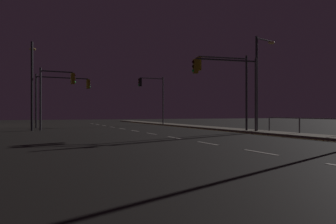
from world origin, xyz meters
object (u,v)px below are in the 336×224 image
at_px(traffic_light_far_left, 228,78).
at_px(street_lamp_mid_block, 32,77).
at_px(traffic_light_mid_left, 56,87).
at_px(traffic_light_mid_right, 62,90).
at_px(traffic_light_far_center, 153,91).
at_px(street_lamp_corner, 260,74).
at_px(traffic_light_far_right, 225,77).

xyz_separation_m(traffic_light_far_left, street_lamp_mid_block, (-12.56, 9.35, 0.46)).
xyz_separation_m(traffic_light_mid_left, traffic_light_far_left, (10.68, -9.74, 0.28)).
height_order(traffic_light_far_left, traffic_light_mid_right, traffic_light_far_left).
bearing_deg(traffic_light_far_center, street_lamp_mid_block, -147.36).
relative_size(traffic_light_mid_left, traffic_light_far_left, 0.99).
xyz_separation_m(traffic_light_far_center, traffic_light_far_left, (-0.77, -17.89, -0.18)).
bearing_deg(street_lamp_mid_block, street_lamp_corner, -29.72).
height_order(traffic_light_far_left, traffic_light_far_right, traffic_light_far_right).
distance_m(street_lamp_corner, street_lamp_mid_block, 17.90).
height_order(traffic_light_far_center, traffic_light_far_left, traffic_light_far_center).
relative_size(traffic_light_far_left, traffic_light_far_right, 0.94).
bearing_deg(traffic_light_mid_left, street_lamp_corner, -34.12).
relative_size(traffic_light_far_left, street_lamp_mid_block, 0.73).
bearing_deg(street_lamp_mid_block, traffic_light_far_right, -32.57).
bearing_deg(street_lamp_corner, traffic_light_mid_right, 131.65).
distance_m(traffic_light_mid_left, street_lamp_corner, 16.52).
xyz_separation_m(traffic_light_mid_left, traffic_light_far_right, (11.08, -8.67, 0.47)).
distance_m(traffic_light_far_left, street_lamp_corner, 3.06).
relative_size(traffic_light_far_center, traffic_light_mid_left, 1.09).
bearing_deg(traffic_light_mid_left, traffic_light_far_center, 35.45).
height_order(traffic_light_far_center, traffic_light_mid_left, traffic_light_far_center).
relative_size(traffic_light_far_center, street_lamp_mid_block, 0.79).
bearing_deg(traffic_light_far_right, traffic_light_far_left, -110.77).
height_order(traffic_light_mid_right, street_lamp_corner, street_lamp_corner).
bearing_deg(traffic_light_far_left, street_lamp_mid_block, 143.33).
relative_size(traffic_light_mid_left, street_lamp_corner, 0.75).
bearing_deg(traffic_light_mid_left, traffic_light_far_left, -42.37).
xyz_separation_m(street_lamp_corner, street_lamp_mid_block, (-15.54, 8.87, -0.01)).
distance_m(traffic_light_mid_left, traffic_light_far_left, 14.45).
distance_m(traffic_light_far_right, street_lamp_mid_block, 15.39).
bearing_deg(traffic_light_far_center, traffic_light_mid_left, -144.55).
xyz_separation_m(traffic_light_mid_left, traffic_light_mid_right, (0.89, 5.11, 0.12)).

